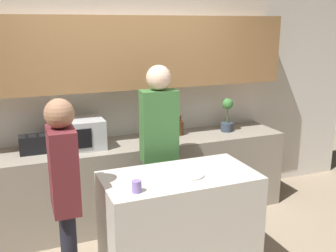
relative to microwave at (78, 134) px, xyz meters
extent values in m
cube|color=silver|center=(0.51, 0.33, 0.31)|extent=(6.40, 0.08, 2.70)
cube|color=#A37547|center=(0.51, 0.13, 0.79)|extent=(3.74, 0.32, 0.75)
cube|color=gray|center=(0.51, -0.02, -0.59)|extent=(3.60, 0.62, 0.89)
cube|color=beige|center=(0.63, -1.15, -0.57)|extent=(1.26, 0.66, 0.93)
cube|color=#B7BABC|center=(0.00, 0.00, 0.00)|extent=(0.52, 0.38, 0.30)
cube|color=black|center=(-0.05, -0.19, 0.00)|extent=(0.31, 0.01, 0.19)
cube|color=black|center=(-0.43, 0.00, -0.06)|extent=(0.26, 0.16, 0.18)
cube|color=black|center=(-0.48, 0.00, 0.03)|extent=(0.02, 0.11, 0.01)
cube|color=black|center=(-0.38, 0.00, 0.03)|extent=(0.02, 0.11, 0.01)
cylinder|color=#333D4C|center=(1.74, 0.00, -0.10)|extent=(0.14, 0.14, 0.10)
cylinder|color=#38662D|center=(1.74, 0.00, 0.04)|extent=(0.01, 0.01, 0.18)
sphere|color=#3D7A38|center=(1.74, 0.00, 0.18)|extent=(0.13, 0.13, 0.13)
cylinder|color=#194723|center=(0.78, 0.02, -0.05)|extent=(0.07, 0.07, 0.19)
cylinder|color=#194723|center=(0.78, 0.02, 0.08)|extent=(0.02, 0.02, 0.07)
cylinder|color=black|center=(0.88, -0.01, -0.04)|extent=(0.06, 0.06, 0.22)
cylinder|color=black|center=(0.88, -0.01, 0.11)|extent=(0.02, 0.02, 0.08)
cylinder|color=black|center=(0.96, -0.05, -0.05)|extent=(0.08, 0.08, 0.20)
cylinder|color=black|center=(0.96, -0.05, 0.09)|extent=(0.03, 0.03, 0.08)
cylinder|color=silver|center=(1.05, 0.10, -0.06)|extent=(0.06, 0.06, 0.19)
cylinder|color=silver|center=(1.05, 0.10, 0.07)|extent=(0.02, 0.02, 0.07)
cylinder|color=#472814|center=(1.16, 0.05, -0.07)|extent=(0.08, 0.08, 0.16)
cylinder|color=#472814|center=(1.16, 0.05, 0.04)|extent=(0.03, 0.03, 0.06)
cylinder|color=white|center=(0.69, -1.19, -0.10)|extent=(0.26, 0.26, 0.01)
cylinder|color=#8B71C0|center=(0.20, -1.34, -0.06)|extent=(0.07, 0.07, 0.09)
cylinder|color=black|center=(-0.28, -1.05, -0.64)|extent=(0.11, 0.11, 0.79)
cube|color=maroon|center=(-0.28, -1.13, 0.06)|extent=(0.20, 0.34, 0.62)
sphere|color=#9E7051|center=(-0.28, -1.13, 0.48)|extent=(0.21, 0.21, 0.21)
cylinder|color=black|center=(0.75, -0.56, -0.61)|extent=(0.11, 0.11, 0.85)
cylinder|color=black|center=(0.59, -0.55, -0.61)|extent=(0.11, 0.11, 0.85)
cube|color=#3A6C34|center=(0.67, -0.56, 0.15)|extent=(0.35, 0.22, 0.68)
sphere|color=beige|center=(0.67, -0.56, 0.61)|extent=(0.23, 0.23, 0.23)
camera|label=1|loc=(-0.58, -3.89, 1.09)|focal=42.00mm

